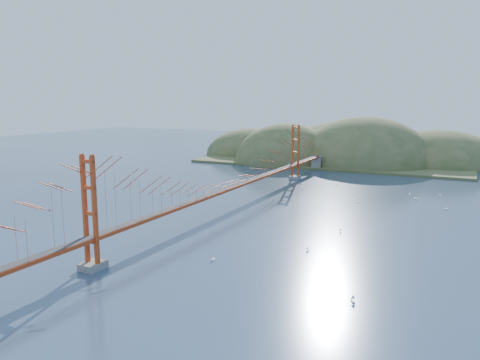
% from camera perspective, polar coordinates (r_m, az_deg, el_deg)
% --- Properties ---
extents(ground, '(320.00, 320.00, 0.00)m').
position_cam_1_polar(ground, '(73.94, -1.20, -3.43)').
color(ground, '#293952').
rests_on(ground, ground).
extents(bridge, '(2.20, 94.40, 12.00)m').
position_cam_1_polar(bridge, '(72.81, -1.16, 1.98)').
color(bridge, gray).
rests_on(bridge, ground).
extents(far_headlands, '(84.00, 58.00, 25.00)m').
position_cam_1_polar(far_headlands, '(136.95, 13.05, 2.48)').
color(far_headlands, olive).
rests_on(far_headlands, ground).
extents(sailboat_8, '(0.64, 0.64, 0.69)m').
position_cam_1_polar(sailboat_8, '(79.82, 23.84, -3.18)').
color(sailboat_8, white).
rests_on(sailboat_8, ground).
extents(sailboat_10, '(0.47, 0.57, 0.67)m').
position_cam_1_polar(sailboat_10, '(50.74, -3.29, -9.54)').
color(sailboat_10, white).
rests_on(sailboat_10, ground).
extents(sailboat_14, '(0.42, 0.50, 0.57)m').
position_cam_1_polar(sailboat_14, '(54.03, 8.25, -8.42)').
color(sailboat_14, white).
rests_on(sailboat_14, ground).
extents(sailboat_15, '(0.45, 0.50, 0.57)m').
position_cam_1_polar(sailboat_15, '(89.93, 20.00, -1.55)').
color(sailboat_15, white).
rests_on(sailboat_15, ground).
extents(sailboat_6, '(0.67, 0.67, 0.72)m').
position_cam_1_polar(sailboat_6, '(42.02, 13.60, -14.05)').
color(sailboat_6, white).
rests_on(sailboat_6, ground).
extents(sailboat_16, '(0.70, 0.70, 0.73)m').
position_cam_1_polar(sailboat_16, '(85.87, 20.60, -2.09)').
color(sailboat_16, white).
rests_on(sailboat_16, ground).
extents(sailboat_0, '(0.46, 0.50, 0.56)m').
position_cam_1_polar(sailboat_0, '(62.17, 12.14, -6.10)').
color(sailboat_0, white).
rests_on(sailboat_0, ground).
extents(sailboat_12, '(0.56, 0.48, 0.65)m').
position_cam_1_polar(sailboat_12, '(95.52, 11.71, -0.51)').
color(sailboat_12, white).
rests_on(sailboat_12, ground).
extents(sailboat_1, '(0.57, 0.57, 0.61)m').
position_cam_1_polar(sailboat_1, '(80.64, 14.16, -2.51)').
color(sailboat_1, white).
rests_on(sailboat_1, ground).
extents(sailboat_extra_1, '(0.64, 0.60, 0.71)m').
position_cam_1_polar(sailboat_extra_1, '(90.32, 23.19, -1.69)').
color(sailboat_extra_1, white).
rests_on(sailboat_extra_1, ground).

